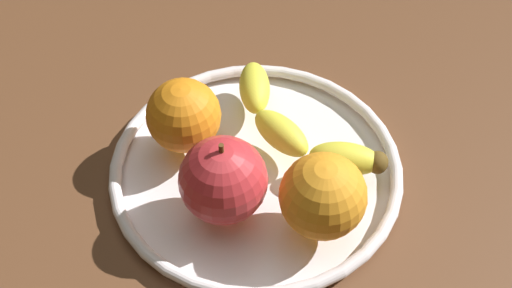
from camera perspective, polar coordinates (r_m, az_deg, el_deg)
ground_plane at (r=70.92cm, az=0.00°, el=-3.54°), size 140.30×140.30×4.00cm
fruit_bowl at (r=68.60cm, az=0.00°, el=-2.09°), size 28.00×28.00×1.80cm
banana at (r=68.98cm, az=3.21°, el=1.36°), size 19.46×8.96×3.10cm
apple at (r=61.90cm, az=-2.63°, el=-2.88°), size 7.83×7.83×8.63cm
orange_back_left at (r=67.49cm, az=-5.78°, el=2.27°), size 7.12×7.12×7.12cm
orange_back_right at (r=61.22cm, az=5.35°, el=-4.15°), size 7.61×7.61×7.61cm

